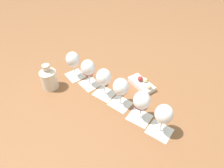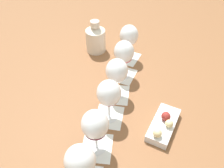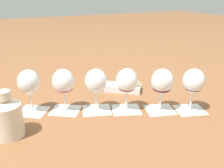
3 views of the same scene
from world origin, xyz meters
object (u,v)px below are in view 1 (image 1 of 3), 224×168
wine_glass_0 (73,60)px  wine_glass_5 (164,115)px  wine_glass_1 (88,69)px  wine_glass_3 (121,88)px  wine_glass_2 (104,78)px  wine_glass_4 (142,101)px  ceramic_vase (49,78)px  snack_dish (142,84)px

wine_glass_0 → wine_glass_5: bearing=-26.4°
wine_glass_1 → wine_glass_3: bearing=-25.9°
wine_glass_2 → wine_glass_4: bearing=-27.2°
wine_glass_2 → wine_glass_3: size_ratio=1.00×
wine_glass_3 → wine_glass_5: 0.27m
ceramic_vase → wine_glass_0: bearing=55.9°
snack_dish → wine_glass_3: bearing=-117.0°
wine_glass_4 → wine_glass_5: same height
wine_glass_1 → snack_dish: bearing=12.6°
wine_glass_3 → wine_glass_5: size_ratio=1.00×
wine_glass_0 → wine_glass_3: same height
ceramic_vase → snack_dish: size_ratio=0.90×
wine_glass_0 → wine_glass_4: bearing=-26.1°
wine_glass_1 → wine_glass_5: bearing=-27.0°
wine_glass_2 → wine_glass_4: same height
wine_glass_1 → snack_dish: 0.35m
wine_glass_0 → wine_glass_2: (0.24, -0.11, -0.00)m
wine_glass_0 → snack_dish: 0.46m
wine_glass_0 → wine_glass_5: 0.66m
wine_glass_2 → wine_glass_0: bearing=155.0°
wine_glass_0 → wine_glass_1: (0.12, -0.06, 0.00)m
wine_glass_1 → wine_glass_5: 0.53m
wine_glass_0 → wine_glass_2: same height
wine_glass_0 → wine_glass_5: size_ratio=1.00×
wine_glass_4 → ceramic_vase: 0.59m
wine_glass_1 → wine_glass_5: same height
wine_glass_5 → ceramic_vase: 0.71m
wine_glass_2 → snack_dish: bearing=32.2°
wine_glass_0 → ceramic_vase: wine_glass_0 is taller
wine_glass_2 → wine_glass_5: (0.35, -0.18, -0.00)m
wine_glass_1 → ceramic_vase: size_ratio=1.07×
wine_glass_0 → wine_glass_1: 0.14m
wine_glass_2 → wine_glass_3: bearing=-25.6°
wine_glass_2 → ceramic_vase: wine_glass_2 is taller
wine_glass_1 → ceramic_vase: bearing=-157.4°
wine_glass_4 → ceramic_vase: size_ratio=1.07×
snack_dish → ceramic_vase: bearing=-163.2°
wine_glass_4 → ceramic_vase: (-0.58, 0.09, -0.05)m
wine_glass_3 → wine_glass_5: (0.24, -0.13, -0.00)m
wine_glass_2 → snack_dish: size_ratio=0.96×
wine_glass_0 → wine_glass_5: (0.59, -0.29, -0.00)m
wine_glass_5 → snack_dish: wine_glass_5 is taller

